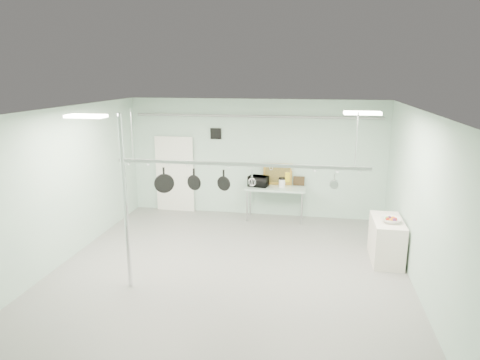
% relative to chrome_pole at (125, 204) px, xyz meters
% --- Properties ---
extents(floor, '(8.00, 8.00, 0.00)m').
position_rel_chrome_pole_xyz_m(floor, '(1.70, 0.60, -1.60)').
color(floor, gray).
rests_on(floor, ground).
extents(ceiling, '(7.00, 8.00, 0.02)m').
position_rel_chrome_pole_xyz_m(ceiling, '(1.70, 0.60, 1.59)').
color(ceiling, silver).
rests_on(ceiling, back_wall).
extents(back_wall, '(7.00, 0.02, 3.20)m').
position_rel_chrome_pole_xyz_m(back_wall, '(1.70, 4.59, 0.00)').
color(back_wall, '#AACCBA').
rests_on(back_wall, floor).
extents(right_wall, '(0.02, 8.00, 3.20)m').
position_rel_chrome_pole_xyz_m(right_wall, '(5.19, 0.60, 0.00)').
color(right_wall, '#AACCBA').
rests_on(right_wall, floor).
extents(door, '(1.10, 0.10, 2.20)m').
position_rel_chrome_pole_xyz_m(door, '(-0.60, 4.54, -0.55)').
color(door, silver).
rests_on(door, floor).
extents(wall_vent, '(0.30, 0.04, 0.30)m').
position_rel_chrome_pole_xyz_m(wall_vent, '(0.60, 4.57, 0.65)').
color(wall_vent, black).
rests_on(wall_vent, back_wall).
extents(conduit_pipe, '(6.60, 0.07, 0.07)m').
position_rel_chrome_pole_xyz_m(conduit_pipe, '(1.70, 4.50, 1.15)').
color(conduit_pipe, gray).
rests_on(conduit_pipe, back_wall).
extents(chrome_pole, '(0.08, 0.08, 3.20)m').
position_rel_chrome_pole_xyz_m(chrome_pole, '(0.00, 0.00, 0.00)').
color(chrome_pole, silver).
rests_on(chrome_pole, floor).
extents(prep_table, '(1.60, 0.70, 0.91)m').
position_rel_chrome_pole_xyz_m(prep_table, '(2.30, 4.20, -0.77)').
color(prep_table, '#A0BCAD').
rests_on(prep_table, floor).
extents(side_cabinet, '(0.60, 1.20, 0.90)m').
position_rel_chrome_pole_xyz_m(side_cabinet, '(4.85, 2.00, -1.15)').
color(side_cabinet, silver).
rests_on(side_cabinet, floor).
extents(pot_rack, '(4.80, 0.06, 1.00)m').
position_rel_chrome_pole_xyz_m(pot_rack, '(1.90, 0.90, 0.63)').
color(pot_rack, '#B7B7BC').
rests_on(pot_rack, ceiling).
extents(light_panel_left, '(0.65, 0.30, 0.05)m').
position_rel_chrome_pole_xyz_m(light_panel_left, '(-0.50, -0.20, 1.56)').
color(light_panel_left, white).
rests_on(light_panel_left, ceiling).
extents(light_panel_right, '(0.65, 0.30, 0.05)m').
position_rel_chrome_pole_xyz_m(light_panel_right, '(4.10, 1.20, 1.56)').
color(light_panel_right, white).
rests_on(light_panel_right, ceiling).
extents(microwave, '(0.57, 0.45, 0.28)m').
position_rel_chrome_pole_xyz_m(microwave, '(1.84, 4.22, -0.55)').
color(microwave, black).
rests_on(microwave, prep_table).
extents(coffee_canister, '(0.19, 0.19, 0.22)m').
position_rel_chrome_pole_xyz_m(coffee_canister, '(2.47, 4.24, -0.59)').
color(coffee_canister, silver).
rests_on(coffee_canister, prep_table).
extents(painting_large, '(0.79, 0.17, 0.58)m').
position_rel_chrome_pole_xyz_m(painting_large, '(2.33, 4.50, -0.41)').
color(painting_large, '#C28A34').
rests_on(painting_large, prep_table).
extents(painting_small, '(0.30, 0.09, 0.25)m').
position_rel_chrome_pole_xyz_m(painting_small, '(2.91, 4.50, -0.57)').
color(painting_small, '#2F2010').
rests_on(painting_small, prep_table).
extents(fruit_bowl, '(0.41, 0.41, 0.09)m').
position_rel_chrome_pole_xyz_m(fruit_bowl, '(4.88, 1.85, -0.65)').
color(fruit_bowl, white).
rests_on(fruit_bowl, side_cabinet).
extents(skillet_left, '(0.38, 0.20, 0.52)m').
position_rel_chrome_pole_xyz_m(skillet_left, '(0.41, 0.90, 0.23)').
color(skillet_left, black).
rests_on(skillet_left, pot_rack).
extents(skillet_mid, '(0.30, 0.14, 0.42)m').
position_rel_chrome_pole_xyz_m(skillet_mid, '(1.02, 0.90, 0.27)').
color(skillet_mid, black).
rests_on(skillet_mid, pot_rack).
extents(skillet_right, '(0.29, 0.15, 0.39)m').
position_rel_chrome_pole_xyz_m(skillet_right, '(1.60, 0.90, 0.29)').
color(skillet_right, black).
rests_on(skillet_right, pot_rack).
extents(whisk, '(0.19, 0.19, 0.30)m').
position_rel_chrome_pole_xyz_m(whisk, '(2.14, 0.90, 0.33)').
color(whisk, silver).
rests_on(whisk, pot_rack).
extents(grater, '(0.08, 0.03, 0.20)m').
position_rel_chrome_pole_xyz_m(grater, '(2.81, 0.90, 0.38)').
color(grater, gold).
rests_on(grater, pot_rack).
extents(saucepan, '(0.18, 0.13, 0.27)m').
position_rel_chrome_pole_xyz_m(saucepan, '(3.66, 0.90, 0.35)').
color(saucepan, '#ABACAF').
rests_on(saucepan, pot_rack).
extents(fruit_cluster, '(0.24, 0.24, 0.09)m').
position_rel_chrome_pole_xyz_m(fruit_cluster, '(4.88, 1.85, -0.61)').
color(fruit_cluster, '#A41C0F').
rests_on(fruit_cluster, fruit_bowl).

